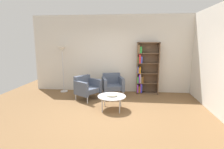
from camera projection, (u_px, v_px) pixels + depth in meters
ground_plane at (108, 116)px, 4.72m from camera, size 8.32×8.32×0.00m
plaster_back_panel at (116, 54)px, 6.86m from camera, size 6.40×0.12×2.90m
plaster_right_partition at (218, 60)px, 4.75m from camera, size 0.12×5.20×2.90m
bookshelf_tall at (145, 69)px, 6.63m from camera, size 0.80×0.30×1.90m
coffee_table_low at (112, 97)px, 5.10m from camera, size 0.80×0.80×0.40m
decorative_bowl at (112, 95)px, 5.09m from camera, size 0.32×0.32×0.05m
armchair_near_window at (87, 87)px, 6.02m from camera, size 0.93×0.94×0.78m
armchair_by_bookshelf at (113, 84)px, 6.43m from camera, size 0.87×0.83×0.78m
floor_lamp_torchiere at (62, 54)px, 6.73m from camera, size 0.32×0.32×1.74m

